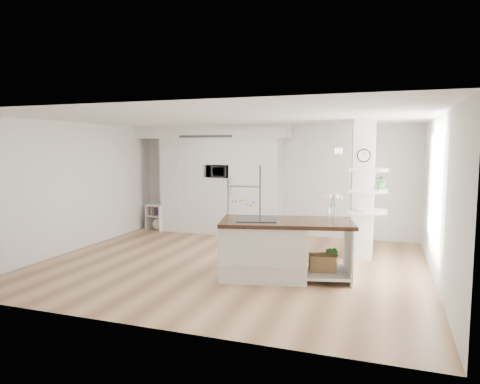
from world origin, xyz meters
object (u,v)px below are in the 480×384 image
object	(u,v)px
refrigerator	(248,200)
bookshelf	(157,219)
floor_plant_a	(330,261)
kitchen_island	(271,248)

from	to	relation	value
refrigerator	bookshelf	bearing A→B (deg)	-175.53
refrigerator	bookshelf	distance (m)	2.53
bookshelf	floor_plant_a	world-z (taller)	bookshelf
refrigerator	floor_plant_a	distance (m)	3.76
refrigerator	bookshelf	size ratio (longest dim) A/B	2.61
kitchen_island	bookshelf	distance (m)	4.96
refrigerator	floor_plant_a	world-z (taller)	refrigerator
kitchen_island	bookshelf	xyz separation A→B (m)	(-3.91, 3.05, -0.21)
refrigerator	floor_plant_a	xyz separation A→B (m)	(2.39, -2.84, -0.62)
kitchen_island	bookshelf	size ratio (longest dim) A/B	3.49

